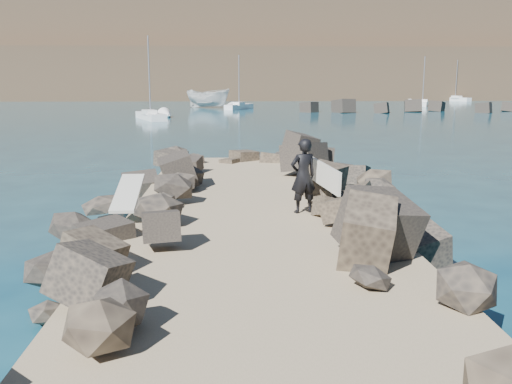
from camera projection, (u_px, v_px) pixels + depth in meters
ground at (254, 248)px, 13.10m from camera, size 800.00×800.00×0.00m
jetty at (258, 262)px, 11.08m from camera, size 6.00×26.00×0.60m
riprap_left at (113, 247)px, 11.41m from camera, size 2.60×22.00×1.00m
riprap_right at (399, 243)px, 11.65m from camera, size 2.60×22.00×1.00m
headland at (266, 37)px, 167.24m from camera, size 360.00×140.00×32.00m
surfboard_resting at (128, 197)px, 13.58m from camera, size 0.63×2.24×0.07m
boat_imported at (208, 98)px, 77.58m from camera, size 7.14×5.64×2.62m
surfer_with_board at (306, 176)px, 13.76m from camera, size 1.11×2.21×1.81m
sailboat_a at (151, 116)px, 55.01m from camera, size 3.81×6.67×8.02m
sailboat_f at (455, 99)px, 102.60m from camera, size 4.15×5.90×7.40m
sailboat_b at (239, 107)px, 74.08m from camera, size 3.93×5.60×7.05m
sailboat_d at (423, 104)px, 83.70m from camera, size 3.30×5.99×7.26m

